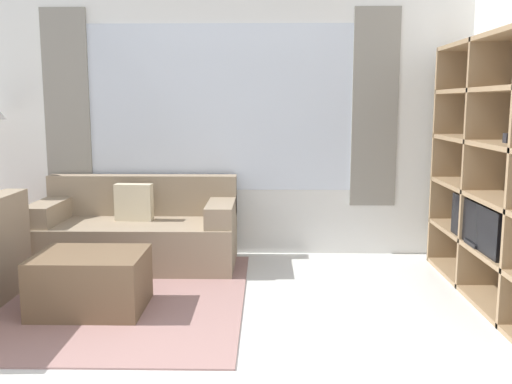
{
  "coord_description": "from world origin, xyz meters",
  "views": [
    {
      "loc": [
        0.45,
        -2.39,
        1.5
      ],
      "look_at": [
        0.37,
        1.76,
        0.85
      ],
      "focal_mm": 40.0,
      "sensor_mm": 36.0,
      "label": 1
    }
  ],
  "objects": [
    {
      "name": "wall_back",
      "position": [
        0.0,
        3.24,
        1.36
      ],
      "size": [
        6.02,
        0.11,
        2.7
      ],
      "color": "white",
      "rests_on": "ground_plane"
    },
    {
      "name": "area_rug",
      "position": [
        -1.14,
        1.82,
        0.01
      ],
      "size": [
        2.83,
        2.39,
        0.01
      ],
      "primitive_type": "cube",
      "color": "gray",
      "rests_on": "ground_plane"
    },
    {
      "name": "couch_main",
      "position": [
        -0.75,
        2.77,
        0.3
      ],
      "size": [
        1.82,
        0.85,
        0.81
      ],
      "color": "gray",
      "rests_on": "ground_plane"
    },
    {
      "name": "ottoman",
      "position": [
        -0.82,
        1.56,
        0.22
      ],
      "size": [
        0.78,
        0.61,
        0.43
      ],
      "color": "brown",
      "rests_on": "ground_plane"
    }
  ]
}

